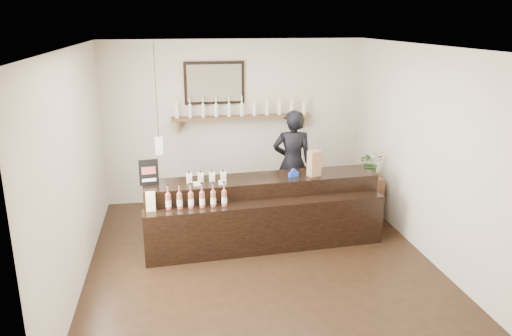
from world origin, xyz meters
The scene contains 10 objects.
ground centered at (0.00, 0.00, 0.00)m, with size 5.00×5.00×0.00m, color black.
room_shell centered at (0.00, 0.00, 1.70)m, with size 5.00×5.00×5.00m.
back_wall_decor centered at (-0.15, 2.37, 1.76)m, with size 2.66×0.96×1.69m.
counter centered at (0.14, 0.58, 0.44)m, with size 3.38×1.10×1.09m.
promo_sign centered at (-1.43, 0.62, 1.12)m, with size 0.26×0.05×0.36m.
paper_bag centered at (0.91, 0.65, 1.12)m, with size 0.20×0.18×0.37m.
tape_dispenser centered at (0.61, 0.66, 0.98)m, with size 0.15×0.09×0.12m.
side_cabinet centered at (2.00, 1.21, 0.35)m, with size 0.39×0.51×0.71m.
potted_plant centered at (2.00, 1.21, 0.92)m, with size 0.38×0.33×0.42m, color #365C25.
shopkeeper centered at (0.81, 1.55, 0.99)m, with size 0.72×0.47×1.98m, color black.
Camera 1 is at (-1.08, -6.00, 3.12)m, focal length 35.00 mm.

